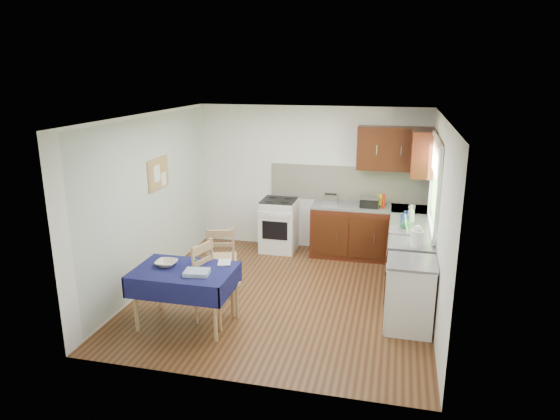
% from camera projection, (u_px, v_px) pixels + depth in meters
% --- Properties ---
extents(floor, '(4.20, 4.20, 0.00)m').
position_uv_depth(floor, '(284.00, 295.00, 7.06)').
color(floor, '#442212').
rests_on(floor, ground).
extents(ceiling, '(4.00, 4.20, 0.02)m').
position_uv_depth(ceiling, '(284.00, 117.00, 6.39)').
color(ceiling, white).
rests_on(ceiling, wall_back).
extents(wall_back, '(4.00, 0.02, 2.50)m').
position_uv_depth(wall_back, '(311.00, 179.00, 8.69)').
color(wall_back, white).
rests_on(wall_back, ground).
extents(wall_front, '(4.00, 0.02, 2.50)m').
position_uv_depth(wall_front, '(234.00, 269.00, 4.76)').
color(wall_front, white).
rests_on(wall_front, ground).
extents(wall_left, '(0.02, 4.20, 2.50)m').
position_uv_depth(wall_left, '(148.00, 202.00, 7.17)').
color(wall_left, silver).
rests_on(wall_left, ground).
extents(wall_right, '(0.02, 4.20, 2.50)m').
position_uv_depth(wall_right, '(438.00, 220.00, 6.28)').
color(wall_right, white).
rests_on(wall_right, ground).
extents(base_cabinets, '(1.90, 2.30, 0.86)m').
position_uv_depth(base_cabinets, '(386.00, 245.00, 7.82)').
color(base_cabinets, '#381109').
rests_on(base_cabinets, ground).
extents(worktop_back, '(1.90, 0.60, 0.04)m').
position_uv_depth(worktop_back, '(370.00, 207.00, 8.28)').
color(worktop_back, slate).
rests_on(worktop_back, base_cabinets).
extents(worktop_right, '(0.60, 1.70, 0.04)m').
position_uv_depth(worktop_right, '(411.00, 231.00, 7.05)').
color(worktop_right, slate).
rests_on(worktop_right, base_cabinets).
extents(worktop_corner, '(0.60, 0.60, 0.04)m').
position_uv_depth(worktop_corner, '(410.00, 210.00, 8.13)').
color(worktop_corner, slate).
rests_on(worktop_corner, base_cabinets).
extents(splashback, '(2.70, 0.02, 0.60)m').
position_uv_depth(splashback, '(348.00, 183.00, 8.55)').
color(splashback, white).
rests_on(splashback, wall_back).
extents(upper_cabinets, '(1.20, 0.85, 0.70)m').
position_uv_depth(upper_cabinets, '(403.00, 150.00, 7.91)').
color(upper_cabinets, '#381109').
rests_on(upper_cabinets, wall_back).
extents(stove, '(0.60, 0.61, 0.92)m').
position_uv_depth(stove, '(279.00, 225.00, 8.73)').
color(stove, white).
rests_on(stove, ground).
extents(window, '(0.04, 1.48, 1.26)m').
position_uv_depth(window, '(435.00, 178.00, 6.83)').
color(window, '#335824').
rests_on(window, wall_right).
extents(fridge, '(0.58, 0.60, 0.89)m').
position_uv_depth(fridge, '(410.00, 295.00, 6.05)').
color(fridge, white).
rests_on(fridge, ground).
extents(corkboard, '(0.04, 0.62, 0.47)m').
position_uv_depth(corkboard, '(158.00, 174.00, 7.35)').
color(corkboard, tan).
rests_on(corkboard, wall_left).
extents(dining_table, '(1.21, 0.82, 0.73)m').
position_uv_depth(dining_table, '(184.00, 277.00, 6.11)').
color(dining_table, '#0E103B').
rests_on(dining_table, ground).
extents(chair_far, '(0.54, 0.54, 0.97)m').
position_uv_depth(chair_far, '(221.00, 257.00, 7.10)').
color(chair_far, tan).
rests_on(chair_far, ground).
extents(chair_near, '(0.56, 0.56, 1.02)m').
position_uv_depth(chair_near, '(213.00, 281.00, 6.22)').
color(chair_near, tan).
rests_on(chair_near, ground).
extents(toaster, '(0.23, 0.14, 0.18)m').
position_uv_depth(toaster, '(331.00, 199.00, 8.40)').
color(toaster, '#B9BABE').
rests_on(toaster, worktop_back).
extents(sandwich_press, '(0.30, 0.26, 0.17)m').
position_uv_depth(sandwich_press, '(369.00, 202.00, 8.19)').
color(sandwich_press, black).
rests_on(sandwich_press, worktop_back).
extents(sauce_bottle, '(0.05, 0.05, 0.24)m').
position_uv_depth(sauce_bottle, '(383.00, 201.00, 8.11)').
color(sauce_bottle, red).
rests_on(sauce_bottle, worktop_back).
extents(yellow_packet, '(0.15, 0.11, 0.18)m').
position_uv_depth(yellow_packet, '(380.00, 200.00, 8.33)').
color(yellow_packet, yellow).
rests_on(yellow_packet, worktop_back).
extents(dish_rack, '(0.46, 0.35, 0.22)m').
position_uv_depth(dish_rack, '(406.00, 230.00, 6.96)').
color(dish_rack, gray).
rests_on(dish_rack, worktop_right).
extents(kettle, '(0.17, 0.17, 0.28)m').
position_uv_depth(kettle, '(417.00, 237.00, 6.35)').
color(kettle, white).
rests_on(kettle, worktop_right).
extents(cup, '(0.14, 0.14, 0.09)m').
position_uv_depth(cup, '(412.00, 208.00, 7.99)').
color(cup, silver).
rests_on(cup, worktop_back).
extents(soap_bottle_a, '(0.13, 0.13, 0.28)m').
position_uv_depth(soap_bottle_a, '(411.00, 214.00, 7.31)').
color(soap_bottle_a, white).
rests_on(soap_bottle_a, worktop_right).
extents(soap_bottle_b, '(0.11, 0.11, 0.19)m').
position_uv_depth(soap_bottle_b, '(405.00, 217.00, 7.31)').
color(soap_bottle_b, '#1C3DA8').
rests_on(soap_bottle_b, worktop_right).
extents(soap_bottle_c, '(0.16, 0.16, 0.18)m').
position_uv_depth(soap_bottle_c, '(405.00, 223.00, 7.04)').
color(soap_bottle_c, '#23813F').
rests_on(soap_bottle_c, worktop_right).
extents(plate_bowl, '(0.27, 0.27, 0.06)m').
position_uv_depth(plate_bowl, '(166.00, 263.00, 6.18)').
color(plate_bowl, beige).
rests_on(plate_bowl, dining_table).
extents(book, '(0.21, 0.25, 0.02)m').
position_uv_depth(book, '(218.00, 263.00, 6.26)').
color(book, white).
rests_on(book, dining_table).
extents(spice_jar, '(0.04, 0.04, 0.09)m').
position_uv_depth(spice_jar, '(196.00, 263.00, 6.16)').
color(spice_jar, green).
rests_on(spice_jar, dining_table).
extents(tea_towel, '(0.32, 0.27, 0.05)m').
position_uv_depth(tea_towel, '(197.00, 273.00, 5.91)').
color(tea_towel, '#274792').
rests_on(tea_towel, dining_table).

